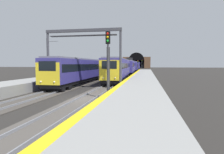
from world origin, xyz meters
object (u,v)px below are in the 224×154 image
Objects in this scene: train_main_approaching at (132,66)px; railway_signal_near at (108,59)px; catenary_mast_near at (48,59)px; railway_signal_far at (142,63)px; overhead_signal_gantry at (83,44)px; train_adjacent_platform at (97,68)px; railway_signal_mid at (138,65)px.

railway_signal_near is at bearing 0.45° from train_main_approaching.
train_main_approaching is 38.39m from catenary_mast_near.
catenary_mast_near reaches higher than railway_signal_near.
overhead_signal_gantry is (-98.51, 4.45, 2.14)m from railway_signal_far.
overhead_signal_gantry is at bearing -4.94° from train_main_approaching.
train_main_approaching is 2.15× the size of train_adjacent_platform.
overhead_signal_gantry reaches higher than railway_signal_mid.
overhead_signal_gantry is (-44.80, 2.57, 3.30)m from train_main_approaching.
railway_signal_far is 91.19m from catenary_mast_near.
catenary_mast_near reaches higher than railway_signal_mid.
railway_signal_mid is at bearing 0.00° from railway_signal_far.
catenary_mast_near reaches higher than train_adjacent_platform.
train_adjacent_platform is at bearing -42.19° from catenary_mast_near.
railway_signal_near is at bearing -136.42° from catenary_mast_near.
railway_signal_mid is 41.19m from catenary_mast_near.
railway_signal_far is 0.76× the size of catenary_mast_near.
railway_signal_mid is 51.37m from railway_signal_far.
overhead_signal_gantry is (-16.02, -2.57, 3.37)m from train_adjacent_platform.
railway_signal_mid is at bearing -180.00° from railway_signal_near.
train_main_approaching is at bearing 169.84° from train_adjacent_platform.
catenary_mast_near is (-7.63, 6.92, 1.66)m from train_adjacent_platform.
railway_signal_mid is 0.48× the size of overhead_signal_gantry.
train_main_approaching is 53.75m from railway_signal_far.
railway_signal_mid is 0.60× the size of catenary_mast_near.
railway_signal_near is (-22.28, -7.02, 1.26)m from train_adjacent_platform.
train_adjacent_platform is (-28.78, 5.14, -0.06)m from train_main_approaching.
overhead_signal_gantry is at bearing -2.59° from railway_signal_far.
railway_signal_near is 1.28× the size of railway_signal_mid.
railway_signal_near reaches higher than train_adjacent_platform.
overhead_signal_gantry reaches higher than railway_signal_near.
railway_signal_far is at bearing -8.79° from catenary_mast_near.
catenary_mast_near reaches higher than overhead_signal_gantry.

